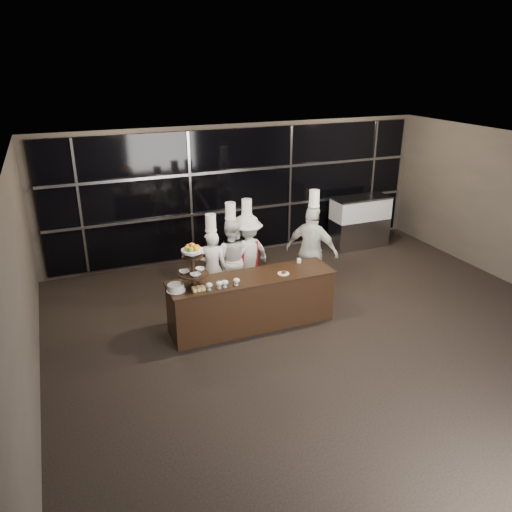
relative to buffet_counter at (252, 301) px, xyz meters
name	(u,v)px	position (x,y,z in m)	size (l,w,h in m)	color
room	(366,272)	(1.07, -1.68, 1.03)	(10.00, 10.00, 10.00)	black
window_wall	(242,191)	(1.07, 3.26, 1.04)	(8.60, 0.10, 2.80)	black
buffet_counter	(252,301)	(0.00, 0.00, 0.00)	(2.84, 0.74, 0.92)	black
display_stand	(193,262)	(-1.00, 0.00, 0.87)	(0.48, 0.48, 0.74)	black
compotes	(222,283)	(-0.59, -0.22, 0.54)	(0.57, 0.11, 0.12)	silver
layer_cake	(176,288)	(-1.31, -0.05, 0.51)	(0.30, 0.30, 0.11)	white
pastry_squares	(199,289)	(-0.97, -0.16, 0.48)	(0.20, 0.13, 0.05)	#FDDC7B
small_plate	(283,273)	(0.54, -0.10, 0.47)	(0.20, 0.20, 0.05)	white
chef_cup	(299,261)	(1.01, 0.25, 0.49)	(0.08, 0.08, 0.07)	white
display_case	(360,219)	(3.87, 2.62, 0.22)	(1.41, 0.61, 1.24)	#A5A5AA
chef_a	(212,267)	(-0.38, 1.01, 0.30)	(0.62, 0.50, 1.76)	white
chef_b	(231,258)	(0.05, 1.15, 0.35)	(0.97, 0.90, 1.90)	silver
chef_c	(247,255)	(0.39, 1.21, 0.35)	(1.18, 0.93, 1.91)	silver
chef_d	(312,251)	(1.52, 0.71, 0.44)	(1.00, 1.08, 2.09)	silver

